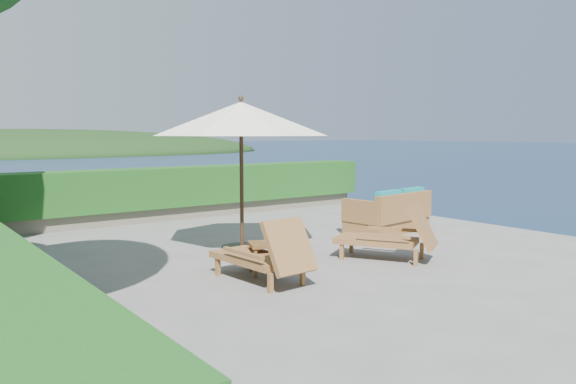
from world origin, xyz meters
TOP-DOWN VIEW (x-y plane):
  - ground at (0.00, 0.00)m, footprint 12.00×12.00m
  - foundation at (0.00, 0.00)m, footprint 12.00×12.00m
  - offshore_island at (25.00, 140.00)m, footprint 126.00×57.60m
  - planter_wall_far at (0.00, 5.60)m, footprint 12.00×0.60m
  - hedge_far at (0.00, 5.60)m, footprint 12.40×0.90m
  - patio_umbrella at (-0.66, 0.95)m, footprint 3.75×3.75m
  - lounge_left at (-1.50, -1.05)m, footprint 0.88×1.81m
  - lounge_right at (1.14, -1.12)m, footprint 1.51×1.87m
  - side_table at (-1.23, -0.65)m, footprint 0.63×0.63m
  - wicker_loveseat at (3.21, 0.86)m, footprint 2.16×1.32m

SIDE VIEW (x-z plane):
  - offshore_island at x=25.00m, z-range -9.30..3.30m
  - foundation at x=0.00m, z-range -3.05..-0.05m
  - ground at x=0.00m, z-range 0.00..0.00m
  - planter_wall_far at x=0.00m, z-range 0.00..0.36m
  - wicker_loveseat at x=3.21m, z-range -0.11..0.89m
  - side_table at x=-1.23m, z-range 0.17..0.68m
  - lounge_right at x=1.14m, z-range -0.08..0.93m
  - lounge_left at x=-1.50m, z-range -0.08..0.93m
  - hedge_far at x=0.00m, z-range 0.35..1.35m
  - patio_umbrella at x=-0.66m, z-range 1.01..3.93m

